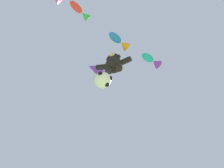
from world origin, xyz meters
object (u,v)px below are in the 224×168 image
(teddy_bear_kite, at_px, (114,63))
(fish_kite_teal, at_px, (152,60))
(diamond_kite, at_px, (97,70))
(soccer_ball_kite, at_px, (103,80))
(fish_kite_cobalt, at_px, (120,41))
(fish_kite_crimson, at_px, (81,11))

(teddy_bear_kite, relative_size, fish_kite_teal, 1.68)
(fish_kite_teal, bearing_deg, diamond_kite, 173.75)
(fish_kite_teal, bearing_deg, teddy_bear_kite, -162.76)
(teddy_bear_kite, bearing_deg, soccer_ball_kite, 171.00)
(soccer_ball_kite, xyz_separation_m, diamond_kite, (-1.07, 1.13, 4.71))
(fish_kite_cobalt, xyz_separation_m, diamond_kite, (-2.42, 2.30, 2.04))
(teddy_bear_kite, bearing_deg, fish_kite_cobalt, -56.33)
(teddy_bear_kite, distance_m, diamond_kite, 3.54)
(diamond_kite, bearing_deg, fish_kite_crimson, -84.18)
(fish_kite_teal, height_order, fish_kite_crimson, fish_kite_crimson)
(teddy_bear_kite, distance_m, fish_kite_teal, 2.72)
(fish_kite_teal, bearing_deg, fish_kite_crimson, -131.81)
(teddy_bear_kite, xyz_separation_m, fish_kite_crimson, (-1.24, -3.40, 1.63))
(fish_kite_crimson, relative_size, diamond_kite, 0.56)
(fish_kite_teal, height_order, diamond_kite, diamond_kite)
(soccer_ball_kite, height_order, diamond_kite, diamond_kite)
(fish_kite_teal, relative_size, fish_kite_crimson, 0.93)
(fish_kite_cobalt, bearing_deg, diamond_kite, 136.54)
(soccer_ball_kite, bearing_deg, teddy_bear_kite, -9.00)
(fish_kite_cobalt, height_order, fish_kite_crimson, fish_kite_crimson)
(fish_kite_cobalt, relative_size, fish_kite_crimson, 1.00)
(teddy_bear_kite, xyz_separation_m, fish_kite_cobalt, (0.71, -1.07, 0.80))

